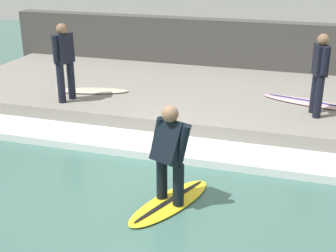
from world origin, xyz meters
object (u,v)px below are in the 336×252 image
(surfer_waiting_near, at_px, (320,70))
(surfboard_waiting_near, at_px, (307,102))
(surfer_waiting_far, at_px, (64,58))
(surfboard_riding, at_px, (170,202))
(surfboard_waiting_far, at_px, (92,91))
(surfer_riding, at_px, (170,150))

(surfer_waiting_near, height_order, surfboard_waiting_near, surfer_waiting_near)
(surfboard_waiting_near, xyz_separation_m, surfer_waiting_far, (-1.32, 4.99, 0.90))
(surfer_waiting_near, bearing_deg, surfer_waiting_far, 96.96)
(surfboard_waiting_near, distance_m, surfer_waiting_far, 5.24)
(surfboard_waiting_near, relative_size, surfer_waiting_far, 1.19)
(surfboard_riding, relative_size, surfboard_waiting_far, 1.03)
(surfboard_riding, relative_size, surfer_waiting_far, 1.06)
(surfer_riding, height_order, surfer_waiting_near, surfer_waiting_near)
(surfboard_waiting_near, bearing_deg, surfboard_riding, 156.49)
(surfer_riding, bearing_deg, surfer_waiting_far, 48.32)
(surfer_riding, xyz_separation_m, surfboard_waiting_near, (4.15, -1.81, -0.44))
(surfer_riding, distance_m, surfer_waiting_far, 4.29)
(surfer_riding, bearing_deg, surfer_waiting_near, -29.52)
(surfboard_waiting_far, bearing_deg, surfer_waiting_near, -91.17)
(surfboard_riding, height_order, surfer_riding, surfer_riding)
(surfboard_riding, bearing_deg, surfboard_waiting_near, -23.51)
(surfer_waiting_near, bearing_deg, surfboard_riding, 150.48)
(surfboard_riding, xyz_separation_m, surfer_waiting_near, (3.46, -1.96, 1.28))
(surfer_waiting_near, xyz_separation_m, surfboard_waiting_near, (0.69, 0.15, -0.88))
(surfboard_riding, height_order, surfboard_waiting_far, surfboard_waiting_far)
(surfer_waiting_far, bearing_deg, surfer_waiting_near, -83.04)
(surfer_waiting_near, relative_size, surfer_waiting_far, 0.97)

